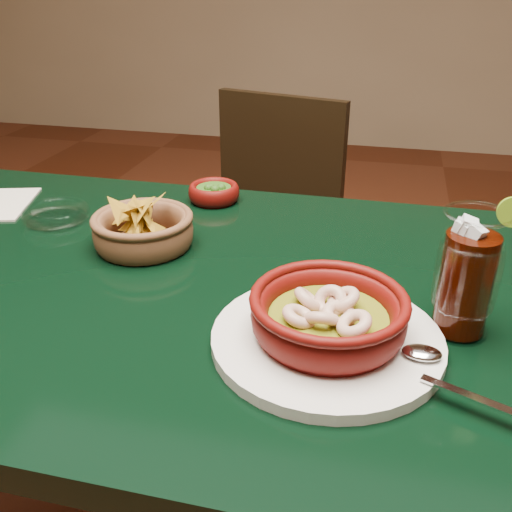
% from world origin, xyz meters
% --- Properties ---
extents(dining_table, '(1.20, 0.80, 0.75)m').
position_xyz_m(dining_table, '(0.00, 0.00, 0.65)').
color(dining_table, black).
rests_on(dining_table, ground).
extents(dining_chair, '(0.49, 0.49, 0.87)m').
position_xyz_m(dining_chair, '(-0.02, 0.70, 0.48)').
color(dining_chair, black).
rests_on(dining_chair, ground).
extents(shrimp_plate, '(0.38, 0.29, 0.08)m').
position_xyz_m(shrimp_plate, '(0.26, -0.13, 0.78)').
color(shrimp_plate, silver).
rests_on(shrimp_plate, dining_table).
extents(chip_basket, '(0.20, 0.20, 0.11)m').
position_xyz_m(chip_basket, '(-0.08, 0.09, 0.78)').
color(chip_basket, brown).
rests_on(chip_basket, dining_table).
extents(guacamole_ramekin, '(0.12, 0.12, 0.04)m').
position_xyz_m(guacamole_ramekin, '(-0.03, 0.32, 0.77)').
color(guacamole_ramekin, '#4D0806').
rests_on(guacamole_ramekin, dining_table).
extents(cola_drink, '(0.17, 0.17, 0.19)m').
position_xyz_m(cola_drink, '(0.42, -0.05, 0.83)').
color(cola_drink, white).
rests_on(cola_drink, dining_table).
extents(glass_ashtray, '(0.13, 0.13, 0.03)m').
position_xyz_m(glass_ashtray, '(-0.29, 0.15, 0.76)').
color(glass_ashtray, white).
rests_on(glass_ashtray, dining_table).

